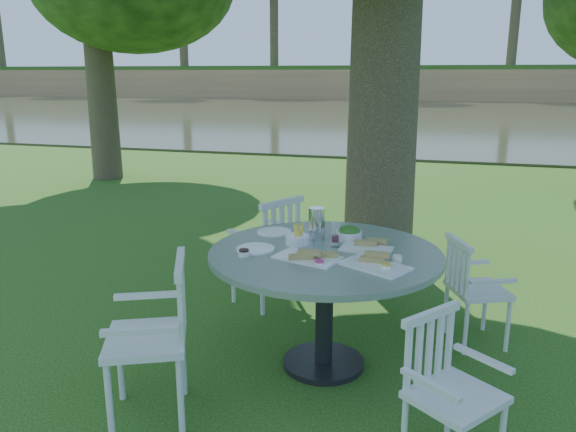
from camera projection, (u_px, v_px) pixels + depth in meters
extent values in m
plane|color=#183F0D|center=(281.00, 323.00, 4.55)|extent=(140.00, 140.00, 0.00)
cylinder|color=black|center=(323.00, 362.00, 3.89)|extent=(0.56, 0.56, 0.04)
cylinder|color=black|center=(324.00, 310.00, 3.80)|extent=(0.12, 0.12, 0.75)
cylinder|color=slate|center=(325.00, 254.00, 3.70)|extent=(1.54, 1.54, 0.04)
cylinder|color=silver|center=(508.00, 326.00, 4.04)|extent=(0.03, 0.03, 0.40)
cylinder|color=silver|center=(485.00, 306.00, 4.38)|extent=(0.03, 0.03, 0.40)
cylinder|color=silver|center=(466.00, 329.00, 4.00)|extent=(0.03, 0.03, 0.40)
cylinder|color=silver|center=(446.00, 309.00, 4.34)|extent=(0.03, 0.03, 0.40)
cube|color=silver|center=(478.00, 290.00, 4.14)|extent=(0.51, 0.52, 0.04)
cube|color=silver|center=(457.00, 267.00, 4.07)|extent=(0.20, 0.39, 0.41)
cylinder|color=silver|center=(268.00, 265.00, 5.21)|extent=(0.04, 0.04, 0.47)
cylinder|color=silver|center=(233.00, 277.00, 4.92)|extent=(0.04, 0.04, 0.47)
cylinder|color=silver|center=(297.00, 276.00, 4.95)|extent=(0.04, 0.04, 0.47)
cylinder|color=silver|center=(262.00, 288.00, 4.66)|extent=(0.04, 0.04, 0.47)
cube|color=silver|center=(265.00, 248.00, 4.87)|extent=(0.62, 0.63, 0.04)
cube|color=silver|center=(282.00, 229.00, 4.67)|extent=(0.27, 0.44, 0.48)
cylinder|color=silver|center=(120.00, 364.00, 3.44)|extent=(0.04, 0.04, 0.47)
cylinder|color=silver|center=(109.00, 403.00, 3.04)|extent=(0.04, 0.04, 0.47)
cylinder|color=silver|center=(183.00, 360.00, 3.49)|extent=(0.04, 0.04, 0.47)
cylinder|color=silver|center=(181.00, 397.00, 3.09)|extent=(0.04, 0.04, 0.47)
cube|color=silver|center=(146.00, 339.00, 3.20)|extent=(0.61, 0.63, 0.04)
cube|color=silver|center=(182.00, 301.00, 3.18)|extent=(0.24, 0.46, 0.49)
cylinder|color=silver|center=(449.00, 409.00, 3.05)|extent=(0.03, 0.03, 0.40)
cube|color=silver|center=(456.00, 397.00, 2.76)|extent=(0.55, 0.55, 0.04)
cube|color=silver|center=(429.00, 349.00, 2.86)|extent=(0.28, 0.35, 0.41)
cube|color=white|center=(308.00, 258.00, 3.54)|extent=(0.45, 0.34, 0.01)
cube|color=white|center=(375.00, 266.00, 3.38)|extent=(0.46, 0.39, 0.02)
cube|color=white|center=(366.00, 249.00, 3.71)|extent=(0.35, 0.21, 0.01)
cylinder|color=white|center=(256.00, 249.00, 3.72)|extent=(0.26, 0.26, 0.01)
cylinder|color=white|center=(274.00, 232.00, 4.11)|extent=(0.25, 0.25, 0.01)
cylinder|color=white|center=(297.00, 240.00, 3.84)|extent=(0.16, 0.16, 0.06)
cylinder|color=white|center=(349.00, 235.00, 3.94)|extent=(0.18, 0.18, 0.06)
cylinder|color=silver|center=(317.00, 224.00, 3.92)|extent=(0.11, 0.11, 0.23)
cylinder|color=white|center=(335.00, 235.00, 3.76)|extent=(0.06, 0.06, 0.17)
cylinder|color=white|center=(305.00, 237.00, 3.83)|extent=(0.06, 0.06, 0.10)
cylinder|color=white|center=(308.00, 244.00, 3.65)|extent=(0.07, 0.07, 0.11)
cylinder|color=white|center=(319.00, 264.00, 3.40)|extent=(0.06, 0.06, 0.03)
cylinder|color=white|center=(386.00, 267.00, 3.34)|extent=(0.06, 0.06, 0.03)
cylinder|color=white|center=(397.00, 259.00, 3.48)|extent=(0.07, 0.07, 0.03)
cylinder|color=white|center=(244.00, 254.00, 3.59)|extent=(0.07, 0.07, 0.03)
cube|color=#30341E|center=(425.00, 117.00, 25.95)|extent=(100.00, 28.00, 0.12)
cube|color=#A1794B|center=(437.00, 85.00, 40.10)|extent=(100.00, 3.00, 2.20)
cube|color=#183F0D|center=(441.00, 68.00, 46.77)|extent=(100.00, 18.00, 0.30)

